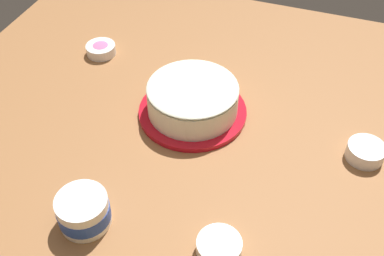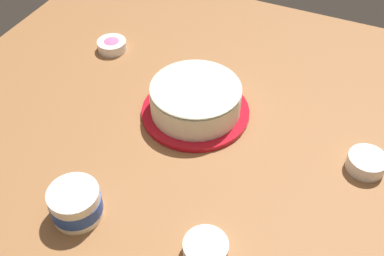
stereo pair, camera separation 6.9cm
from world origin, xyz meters
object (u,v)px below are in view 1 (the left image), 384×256
Objects in this scene: frosting_tub at (83,211)px; sprinkle_bowl_green at (366,151)px; sprinkle_bowl_orange at (219,247)px; sprinkle_bowl_pink at (101,49)px; frosted_cake at (193,100)px.

frosting_tub is 1.23× the size of sprinkle_bowl_green.
sprinkle_bowl_pink is (-0.55, 0.54, -0.00)m from sprinkle_bowl_orange.
sprinkle_bowl_orange is 1.04× the size of sprinkle_bowl_pink.
sprinkle_bowl_orange reaches higher than sprinkle_bowl_pink.
frosted_cake is 0.41m from frosting_tub.
frosting_tub reaches higher than sprinkle_bowl_orange.
frosted_cake reaches higher than sprinkle_bowl_pink.
frosting_tub is at bearing -104.31° from frosted_cake.
sprinkle_bowl_pink is (-0.80, 0.17, -0.00)m from sprinkle_bowl_green.
sprinkle_bowl_pink is at bearing 168.05° from sprinkle_bowl_green.
sprinkle_bowl_orange is at bearing -124.96° from sprinkle_bowl_green.
sprinkle_bowl_green reaches higher than sprinkle_bowl_pink.
frosting_tub is 0.68m from sprinkle_bowl_green.
frosted_cake is 3.15× the size of sprinkle_bowl_green.
frosted_cake reaches higher than sprinkle_bowl_orange.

